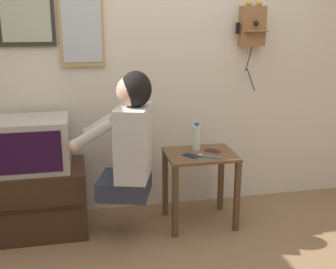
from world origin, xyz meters
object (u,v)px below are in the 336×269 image
object	(u,v)px
person	(129,138)
water_bottle	(197,137)
framed_picture	(26,13)
cell_phone_held	(191,155)
wall_phone_antique	(252,26)
cell_phone_spare	(213,151)
toothbrush	(208,157)
wall_mirror	(81,21)
television	(33,144)

from	to	relation	value
person	water_bottle	size ratio (longest dim) A/B	4.23
person	framed_picture	size ratio (longest dim) A/B	1.89
cell_phone_held	wall_phone_antique	bearing A→B (deg)	-3.21
cell_phone_spare	toothbrush	size ratio (longest dim) A/B	0.81
person	wall_phone_antique	size ratio (longest dim) A/B	1.24
cell_phone_held	cell_phone_spare	size ratio (longest dim) A/B	1.02
cell_phone_spare	wall_mirror	bearing A→B (deg)	117.01
person	television	xyz separation A→B (m)	(-0.69, 0.22, -0.07)
wall_phone_antique	wall_mirror	size ratio (longest dim) A/B	1.08
cell_phone_held	water_bottle	bearing A→B (deg)	23.34
wall_mirror	cell_phone_held	distance (m)	1.32
wall_mirror	water_bottle	size ratio (longest dim) A/B	3.17
wall_phone_antique	cell_phone_held	world-z (taller)	wall_phone_antique
cell_phone_spare	toothbrush	distance (m)	0.16
television	wall_phone_antique	size ratio (longest dim) A/B	0.71
wall_mirror	cell_phone_spare	distance (m)	1.42
wall_mirror	television	bearing A→B (deg)	-145.84
television	cell_phone_spare	bearing A→B (deg)	-3.93
person	wall_phone_antique	xyz separation A→B (m)	(1.08, 0.45, 0.76)
television	wall_mirror	distance (m)	1.00
television	cell_phone_held	size ratio (longest dim) A/B	3.85
cell_phone_held	cell_phone_spare	world-z (taller)	same
water_bottle	wall_phone_antique	bearing A→B (deg)	25.36
framed_picture	television	bearing A→B (deg)	-89.64
wall_phone_antique	toothbrush	size ratio (longest dim) A/B	4.51
television	water_bottle	distance (m)	1.24
water_bottle	toothbrush	size ratio (longest dim) A/B	1.32
framed_picture	wall_phone_antique	bearing A→B (deg)	-1.43
wall_phone_antique	water_bottle	size ratio (longest dim) A/B	3.41
wall_mirror	framed_picture	bearing A→B (deg)	179.55
wall_phone_antique	wall_mirror	xyz separation A→B (m)	(-1.37, 0.04, 0.04)
framed_picture	wall_mirror	xyz separation A→B (m)	(0.40, -0.00, -0.06)
toothbrush	cell_phone_spare	bearing A→B (deg)	-3.29
television	cell_phone_spare	size ratio (longest dim) A/B	3.95
wall_mirror	water_bottle	world-z (taller)	wall_mirror
wall_mirror	toothbrush	world-z (taller)	wall_mirror
wall_mirror	cell_phone_held	world-z (taller)	wall_mirror
person	cell_phone_held	bearing A→B (deg)	-66.83
television	framed_picture	size ratio (longest dim) A/B	1.08
framed_picture	water_bottle	world-z (taller)	framed_picture
television	toothbrush	bearing A→B (deg)	-10.08
framed_picture	toothbrush	size ratio (longest dim) A/B	2.97
wall_phone_antique	wall_mirror	distance (m)	1.37
framed_picture	wall_mirror	world-z (taller)	wall_mirror
television	wall_mirror	world-z (taller)	wall_mirror
wall_mirror	cell_phone_held	bearing A→B (deg)	-30.13
television	cell_phone_spare	xyz separation A→B (m)	(1.36, -0.09, -0.11)
framed_picture	water_bottle	distance (m)	1.59
cell_phone_held	toothbrush	xyz separation A→B (m)	(0.12, -0.06, 0.00)
wall_phone_antique	framed_picture	world-z (taller)	framed_picture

